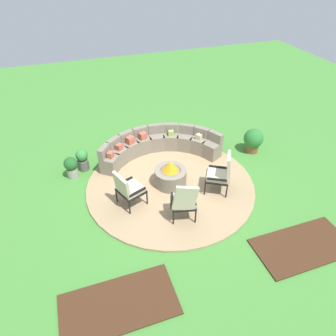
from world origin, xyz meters
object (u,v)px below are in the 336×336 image
fire_pit (170,175)px  lounge_chair_front_right (184,201)px  potted_plant_2 (71,167)px  potted_plant_0 (82,159)px  lounge_chair_front_left (128,188)px  potted_plant_1 (253,140)px  curved_stone_bench (158,146)px  lounge_chair_back_left (222,173)px

fire_pit → lounge_chair_front_right: (-0.14, -1.33, 0.28)m
lounge_chair_front_right → potted_plant_2: 3.51m
fire_pit → potted_plant_0: (-2.16, 1.53, 0.00)m
lounge_chair_front_left → potted_plant_2: bearing=-165.7°
lounge_chair_front_right → potted_plant_1: bearing=46.9°
curved_stone_bench → lounge_chair_front_right: bearing=-95.4°
lounge_chair_back_left → potted_plant_1: bearing=-22.1°
lounge_chair_front_right → potted_plant_1: lounge_chair_front_right is taller
curved_stone_bench → potted_plant_0: (-2.29, 0.07, -0.03)m
potted_plant_1 → potted_plant_2: 5.55m
curved_stone_bench → lounge_chair_front_left: size_ratio=3.63×
curved_stone_bench → lounge_chair_back_left: (1.04, -2.13, 0.24)m
lounge_chair_back_left → potted_plant_2: 4.15m
lounge_chair_front_left → potted_plant_2: size_ratio=1.54×
lounge_chair_front_right → potted_plant_0: size_ratio=1.69×
lounge_chair_front_left → potted_plant_2: (-1.24, 1.69, -0.23)m
potted_plant_1 → curved_stone_bench: bearing=166.2°
lounge_chair_back_left → curved_stone_bench: bearing=56.5°
potted_plant_1 → potted_plant_2: size_ratio=1.18×
fire_pit → lounge_chair_front_right: lounge_chair_front_right is taller
fire_pit → potted_plant_2: 2.80m
potted_plant_0 → potted_plant_1: 5.25m
fire_pit → lounge_chair_front_left: 1.35m
lounge_chair_front_right → potted_plant_0: 3.52m
fire_pit → potted_plant_0: 2.65m
lounge_chair_front_right → lounge_chair_back_left: bearing=40.4°
potted_plant_1 → potted_plant_0: bearing=171.5°
lounge_chair_back_left → potted_plant_0: bearing=86.9°
potted_plant_2 → curved_stone_bench: bearing=4.6°
potted_plant_0 → lounge_chair_front_right: bearing=-54.8°
fire_pit → potted_plant_0: size_ratio=1.30×
lounge_chair_front_right → potted_plant_1: 3.79m
fire_pit → curved_stone_bench: 1.47m
curved_stone_bench → lounge_chair_front_right: lounge_chair_front_right is taller
fire_pit → potted_plant_2: fire_pit is taller
curved_stone_bench → potted_plant_2: size_ratio=5.61×
lounge_chair_front_left → lounge_chair_front_right: size_ratio=0.89×
lounge_chair_front_right → lounge_chair_back_left: lounge_chair_back_left is taller
lounge_chair_front_left → potted_plant_1: (4.28, 1.19, -0.18)m
potted_plant_0 → fire_pit: bearing=-35.3°
fire_pit → potted_plant_2: size_ratio=1.33×
curved_stone_bench → potted_plant_0: size_ratio=5.50×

